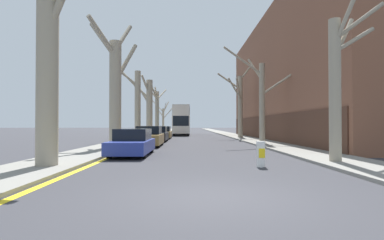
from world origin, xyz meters
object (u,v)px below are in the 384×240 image
(parked_car_0, at_px, (133,143))
(parked_car_3, at_px, (163,133))
(street_tree_left_1, at_px, (115,84))
(street_tree_right_0, at_px, (337,79))
(street_tree_left_0, at_px, (49,49))
(street_tree_left_2, at_px, (137,103))
(parked_car_2, at_px, (158,134))
(street_tree_left_5, at_px, (163,118))
(street_tree_right_1, at_px, (262,98))
(street_tree_left_3, at_px, (149,106))
(double_decker_bus, at_px, (182,119))
(traffic_bollard, at_px, (261,154))
(street_tree_left_4, at_px, (157,109))
(parked_car_1, at_px, (149,137))
(street_tree_right_2, at_px, (240,103))

(parked_car_0, xyz_separation_m, parked_car_3, (0.00, 18.07, 0.01))
(street_tree_left_1, height_order, street_tree_right_0, street_tree_left_1)
(street_tree_left_0, relative_size, street_tree_left_2, 1.20)
(street_tree_left_2, relative_size, parked_car_2, 1.89)
(street_tree_left_5, height_order, street_tree_right_1, street_tree_right_1)
(street_tree_left_3, distance_m, parked_car_0, 22.98)
(parked_car_3, bearing_deg, street_tree_left_5, 94.73)
(double_decker_bus, relative_size, traffic_bollard, 12.13)
(street_tree_left_3, relative_size, parked_car_0, 1.71)
(parked_car_3, bearing_deg, street_tree_left_4, 98.62)
(street_tree_left_5, relative_size, parked_car_3, 1.67)
(street_tree_right_0, bearing_deg, street_tree_left_3, 112.86)
(double_decker_bus, relative_size, parked_car_1, 2.70)
(parked_car_2, bearing_deg, street_tree_left_4, 96.26)
(street_tree_right_0, bearing_deg, street_tree_left_4, 107.05)
(traffic_bollard, bearing_deg, street_tree_right_0, 12.72)
(street_tree_right_2, relative_size, parked_car_3, 2.12)
(street_tree_left_4, relative_size, parked_car_2, 1.97)
(street_tree_right_0, relative_size, street_tree_right_1, 0.91)
(street_tree_left_1, xyz_separation_m, street_tree_right_1, (10.79, 3.78, -0.59))
(street_tree_left_2, bearing_deg, street_tree_left_0, -90.44)
(street_tree_right_0, relative_size, parked_car_3, 1.79)
(street_tree_left_2, xyz_separation_m, street_tree_right_1, (10.81, -4.61, 0.01))
(parked_car_1, distance_m, traffic_bollard, 12.12)
(double_decker_bus, height_order, parked_car_0, double_decker_bus)
(street_tree_right_1, height_order, street_tree_right_2, street_tree_right_2)
(parked_car_2, xyz_separation_m, traffic_bollard, (5.61, -16.85, -0.20))
(street_tree_left_2, height_order, street_tree_right_2, street_tree_right_2)
(street_tree_left_4, xyz_separation_m, parked_car_2, (2.20, -20.04, -3.49))
(street_tree_left_1, distance_m, street_tree_left_5, 37.15)
(parked_car_0, bearing_deg, parked_car_3, 90.00)
(double_decker_bus, xyz_separation_m, traffic_bollard, (3.77, -35.83, -2.02))
(street_tree_left_3, xyz_separation_m, street_tree_right_2, (11.12, -2.95, 0.18))
(street_tree_left_5, relative_size, traffic_bollard, 6.87)
(street_tree_left_4, distance_m, street_tree_right_2, 17.02)
(street_tree_left_1, distance_m, street_tree_left_2, 8.41)
(double_decker_bus, bearing_deg, traffic_bollard, -84.00)
(street_tree_left_4, xyz_separation_m, parked_car_3, (2.20, -14.48, -3.51))
(street_tree_left_4, height_order, traffic_bollard, street_tree_left_4)
(street_tree_left_1, bearing_deg, street_tree_left_2, 90.13)
(street_tree_left_1, bearing_deg, parked_car_3, 81.50)
(street_tree_left_3, bearing_deg, parked_car_0, -84.52)
(parked_car_1, bearing_deg, parked_car_0, -90.00)
(street_tree_left_5, relative_size, street_tree_right_2, 0.79)
(street_tree_right_0, distance_m, parked_car_1, 13.66)
(street_tree_left_4, bearing_deg, street_tree_left_0, -89.97)
(street_tree_left_0, xyz_separation_m, street_tree_right_2, (11.12, 24.36, -0.23))
(traffic_bollard, bearing_deg, street_tree_left_2, 113.91)
(street_tree_left_1, bearing_deg, street_tree_right_2, 54.12)
(street_tree_left_4, xyz_separation_m, street_tree_right_1, (10.96, -24.24, -0.48))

